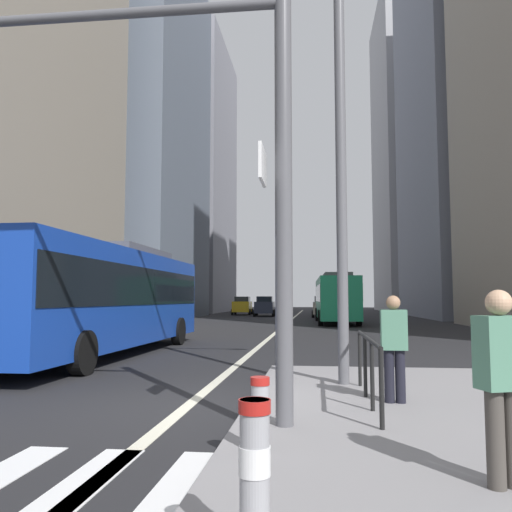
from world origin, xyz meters
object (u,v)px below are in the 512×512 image
(car_receding_far, at_px, (323,307))
(car_oncoming_mid, at_px, (242,306))
(bollard_front, at_px, (255,471))
(city_bus_red_receding, at_px, (336,297))
(city_bus_blue_oncoming, at_px, (105,294))
(bollard_left, at_px, (260,410))
(car_receding_near, at_px, (327,306))
(pedestrian_waiting, at_px, (394,343))
(car_oncoming_far, at_px, (265,306))
(traffic_signal_gantry, at_px, (122,115))
(street_lamp_post, at_px, (340,110))
(pedestrian_walking, at_px, (502,377))

(car_receding_far, bearing_deg, car_oncoming_mid, 141.78)
(bollard_front, bearing_deg, city_bus_red_receding, 87.02)
(car_receding_far, bearing_deg, bollard_front, -91.24)
(city_bus_blue_oncoming, xyz_separation_m, bollard_left, (5.76, -9.71, -1.27))
(car_receding_near, bearing_deg, pedestrian_waiting, -89.90)
(car_receding_near, distance_m, bollard_left, 45.74)
(car_oncoming_mid, bearing_deg, car_receding_near, -23.72)
(city_bus_red_receding, xyz_separation_m, car_oncoming_far, (-6.43, 14.49, -0.85))
(city_bus_blue_oncoming, relative_size, bollard_left, 16.19)
(bollard_front, bearing_deg, bollard_left, 95.33)
(car_oncoming_mid, relative_size, traffic_signal_gantry, 0.63)
(city_bus_blue_oncoming, bearing_deg, city_bus_red_receding, 70.36)
(car_receding_far, bearing_deg, bollard_left, -91.57)
(car_oncoming_far, distance_m, traffic_signal_gantry, 44.79)
(bollard_front, height_order, pedestrian_waiting, pedestrian_waiting)
(city_bus_red_receding, xyz_separation_m, street_lamp_post, (-0.88, -26.89, 3.45))
(car_oncoming_far, bearing_deg, bollard_front, -84.41)
(city_bus_red_receding, relative_size, car_oncoming_mid, 2.67)
(car_oncoming_far, bearing_deg, pedestrian_waiting, -81.77)
(traffic_signal_gantry, bearing_deg, street_lamp_post, 46.76)
(city_bus_red_receding, distance_m, street_lamp_post, 27.13)
(traffic_signal_gantry, bearing_deg, car_receding_far, 85.69)
(car_oncoming_mid, relative_size, car_receding_far, 0.97)
(car_receding_far, bearing_deg, pedestrian_walking, -88.79)
(pedestrian_walking, bearing_deg, street_lamp_post, 101.51)
(car_receding_near, xyz_separation_m, pedestrian_walking, (0.45, -46.44, 0.06))
(car_receding_far, distance_m, traffic_signal_gantry, 42.07)
(traffic_signal_gantry, bearing_deg, pedestrian_walking, -24.62)
(car_receding_far, relative_size, bollard_front, 4.46)
(traffic_signal_gantry, bearing_deg, city_bus_red_receding, 82.59)
(pedestrian_waiting, height_order, pedestrian_walking, pedestrian_walking)
(car_receding_near, relative_size, car_receding_far, 0.98)
(traffic_signal_gantry, bearing_deg, bollard_front, -56.59)
(city_bus_blue_oncoming, distance_m, car_receding_far, 33.99)
(city_bus_red_receding, bearing_deg, bollard_front, -92.98)
(bollard_left, xyz_separation_m, pedestrian_walking, (2.10, -0.73, 0.47))
(pedestrian_walking, bearing_deg, city_bus_blue_oncoming, 126.96)
(car_receding_far, bearing_deg, car_receding_near, 80.16)
(bollard_front, bearing_deg, car_receding_near, 88.26)
(traffic_signal_gantry, distance_m, bollard_left, 4.22)
(traffic_signal_gantry, relative_size, street_lamp_post, 0.80)
(city_bus_red_receding, xyz_separation_m, traffic_signal_gantry, (-3.92, -30.13, 2.29))
(car_oncoming_mid, distance_m, car_oncoming_far, 4.79)
(street_lamp_post, bearing_deg, bollard_left, -103.66)
(city_bus_blue_oncoming, distance_m, car_oncoming_mid, 39.96)
(bollard_left, bearing_deg, pedestrian_waiting, 57.64)
(city_bus_blue_oncoming, xyz_separation_m, pedestrian_waiting, (7.49, -6.98, -0.81))
(car_oncoming_far, height_order, bollard_front, car_oncoming_far)
(car_oncoming_mid, relative_size, car_oncoming_far, 0.98)
(pedestrian_walking, bearing_deg, bollard_front, -142.93)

